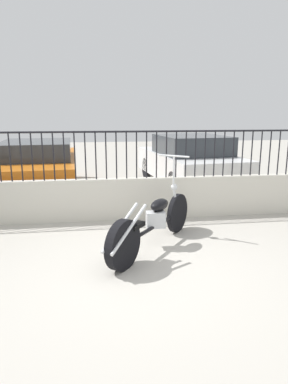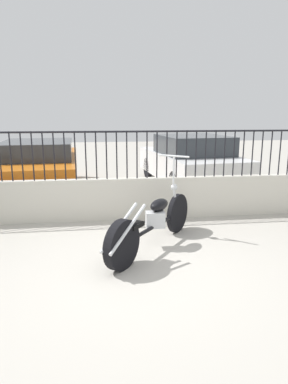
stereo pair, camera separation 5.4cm
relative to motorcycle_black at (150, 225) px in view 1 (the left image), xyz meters
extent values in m
plane|color=#ADA89E|center=(-0.19, -0.65, -0.40)|extent=(40.00, 40.00, 0.00)
cube|color=beige|center=(-0.19, 1.61, 0.00)|extent=(8.83, 0.18, 0.79)
cylinder|color=black|center=(-2.26, 1.61, 0.83)|extent=(0.02, 0.02, 0.89)
cylinder|color=black|center=(-2.07, 1.61, 0.83)|extent=(0.02, 0.02, 0.89)
cylinder|color=black|center=(-1.88, 1.61, 0.83)|extent=(0.02, 0.02, 0.89)
cylinder|color=black|center=(-1.69, 1.61, 0.83)|extent=(0.02, 0.02, 0.89)
cylinder|color=black|center=(-1.51, 1.61, 0.83)|extent=(0.02, 0.02, 0.89)
cylinder|color=black|center=(-1.32, 1.61, 0.83)|extent=(0.02, 0.02, 0.89)
cylinder|color=black|center=(-1.13, 1.61, 0.83)|extent=(0.02, 0.02, 0.89)
cylinder|color=black|center=(-0.94, 1.61, 0.83)|extent=(0.02, 0.02, 0.89)
cylinder|color=black|center=(-0.75, 1.61, 0.83)|extent=(0.02, 0.02, 0.89)
cylinder|color=black|center=(-0.57, 1.61, 0.83)|extent=(0.02, 0.02, 0.89)
cylinder|color=black|center=(-0.38, 1.61, 0.83)|extent=(0.02, 0.02, 0.89)
cylinder|color=black|center=(-0.19, 1.61, 0.83)|extent=(0.02, 0.02, 0.89)
cylinder|color=black|center=(0.00, 1.61, 0.83)|extent=(0.02, 0.02, 0.89)
cylinder|color=black|center=(0.19, 1.61, 0.83)|extent=(0.02, 0.02, 0.89)
cylinder|color=black|center=(0.37, 1.61, 0.83)|extent=(0.02, 0.02, 0.89)
cylinder|color=black|center=(0.56, 1.61, 0.83)|extent=(0.02, 0.02, 0.89)
cylinder|color=black|center=(0.75, 1.61, 0.83)|extent=(0.02, 0.02, 0.89)
cylinder|color=black|center=(0.94, 1.61, 0.83)|extent=(0.02, 0.02, 0.89)
cylinder|color=black|center=(1.13, 1.61, 0.83)|extent=(0.02, 0.02, 0.89)
cylinder|color=black|center=(1.31, 1.61, 0.83)|extent=(0.02, 0.02, 0.89)
cylinder|color=black|center=(1.50, 1.61, 0.83)|extent=(0.02, 0.02, 0.89)
cylinder|color=black|center=(1.69, 1.61, 0.83)|extent=(0.02, 0.02, 0.89)
cylinder|color=black|center=(1.88, 1.61, 0.83)|extent=(0.02, 0.02, 0.89)
cylinder|color=black|center=(2.07, 1.61, 0.83)|extent=(0.02, 0.02, 0.89)
cylinder|color=black|center=(2.25, 1.61, 0.83)|extent=(0.02, 0.02, 0.89)
cylinder|color=black|center=(2.44, 1.61, 0.83)|extent=(0.02, 0.02, 0.89)
cylinder|color=black|center=(2.63, 1.61, 0.83)|extent=(0.02, 0.02, 0.89)
cylinder|color=black|center=(2.82, 1.61, 0.83)|extent=(0.02, 0.02, 0.89)
cylinder|color=black|center=(3.01, 1.61, 0.83)|extent=(0.02, 0.02, 0.89)
cylinder|color=black|center=(-0.19, 1.61, 1.26)|extent=(8.83, 0.04, 0.04)
cylinder|color=black|center=(0.59, 0.76, -0.07)|extent=(0.47, 0.57, 0.66)
cylinder|color=black|center=(-0.43, -0.55, -0.07)|extent=(0.51, 0.61, 0.67)
cylinder|color=black|center=(0.08, 0.10, -0.07)|extent=(0.99, 1.24, 0.06)
cube|color=silver|center=(0.11, 0.14, 0.03)|extent=(0.28, 0.18, 0.24)
ellipsoid|color=black|center=(0.19, 0.24, 0.23)|extent=(0.42, 0.46, 0.18)
cube|color=black|center=(-0.25, -0.31, 0.11)|extent=(0.30, 0.32, 0.06)
cylinder|color=silver|center=(0.54, 0.69, 0.18)|extent=(0.17, 0.20, 0.51)
sphere|color=silver|center=(0.50, 0.64, 0.41)|extent=(0.11, 0.11, 0.11)
cylinder|color=silver|center=(0.48, 0.62, 0.68)|extent=(0.03, 0.03, 0.49)
cylinder|color=silver|center=(0.48, 0.62, 0.92)|extent=(0.43, 0.34, 0.03)
cylinder|color=silver|center=(-0.35, -0.55, 0.15)|extent=(0.55, 0.68, 0.47)
cylinder|color=silver|center=(-0.46, -0.47, 0.15)|extent=(0.55, 0.68, 0.47)
cylinder|color=black|center=(-3.12, 5.39, -0.08)|extent=(0.15, 0.65, 0.64)
cylinder|color=black|center=(-1.44, 5.49, -0.08)|extent=(0.15, 0.65, 0.64)
cylinder|color=black|center=(-1.27, 2.79, -0.08)|extent=(0.15, 0.65, 0.64)
cube|color=orange|center=(-2.19, 4.09, 0.18)|extent=(2.07, 4.47, 0.68)
cube|color=#2D3338|center=(-2.18, 3.87, 0.73)|extent=(1.75, 2.20, 0.40)
cylinder|color=black|center=(0.76, 5.63, -0.08)|extent=(0.19, 0.65, 0.64)
cylinder|color=black|center=(2.48, 5.84, -0.08)|extent=(0.19, 0.65, 0.64)
cylinder|color=black|center=(1.07, 3.13, -0.08)|extent=(0.19, 0.65, 0.64)
cylinder|color=black|center=(2.78, 3.33, -0.08)|extent=(0.19, 0.65, 0.64)
cube|color=silver|center=(1.77, 4.48, 0.18)|extent=(2.31, 4.26, 0.67)
cube|color=#2D3338|center=(1.80, 4.28, 0.75)|extent=(1.88, 2.14, 0.49)
camera|label=1|loc=(-0.73, -4.69, 1.60)|focal=32.00mm
camera|label=2|loc=(-0.68, -4.69, 1.60)|focal=32.00mm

